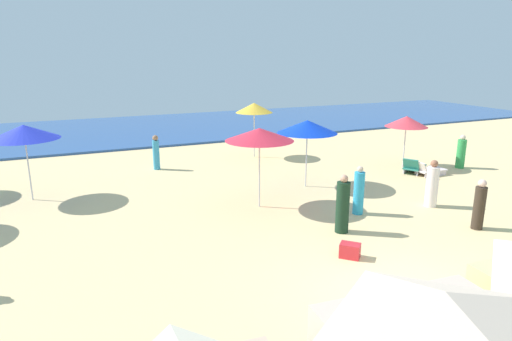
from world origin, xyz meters
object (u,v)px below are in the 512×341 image
at_px(lounge_chair_0_0, 414,167).
at_px(umbrella_2, 307,127).
at_px(umbrella_0, 407,122).
at_px(beachgoer_1, 156,153).
at_px(lounge_chair_0_1, 429,170).
at_px(beachgoer_6, 343,206).
at_px(cooler_box_0, 350,251).
at_px(umbrella_4, 24,132).
at_px(beachgoer_4, 461,153).
at_px(umbrella_6, 254,108).
at_px(beachgoer_0, 479,206).
at_px(umbrella_5, 259,135).
at_px(beachgoer_7, 359,192).
at_px(beachgoer_2, 432,185).

relative_size(lounge_chair_0_0, umbrella_2, 0.58).
xyz_separation_m(umbrella_0, beachgoer_1, (-10.30, 4.13, -1.34)).
distance_m(lounge_chair_0_1, beachgoer_6, 7.87).
bearing_deg(beachgoer_6, cooler_box_0, 166.78).
relative_size(umbrella_4, cooler_box_0, 5.35).
distance_m(umbrella_0, umbrella_2, 5.62).
bearing_deg(umbrella_0, lounge_chair_0_0, -106.55).
xyz_separation_m(lounge_chair_0_0, lounge_chair_0_1, (0.34, -0.54, -0.04)).
xyz_separation_m(umbrella_4, beachgoer_4, (17.46, -2.79, -1.73)).
xyz_separation_m(umbrella_6, beachgoer_0, (2.28, -11.21, -1.73)).
bearing_deg(umbrella_5, beachgoer_1, 108.37).
xyz_separation_m(beachgoer_0, beachgoer_4, (5.34, 5.49, -0.02)).
relative_size(beachgoer_0, cooler_box_0, 3.03).
height_order(umbrella_2, umbrella_5, umbrella_5).
xyz_separation_m(beachgoer_0, cooler_box_0, (-4.57, -0.08, -0.53)).
xyz_separation_m(beachgoer_0, beachgoer_7, (-2.45, 2.47, 0.02)).
relative_size(beachgoer_0, beachgoer_7, 0.96).
distance_m(umbrella_5, umbrella_6, 7.39).
bearing_deg(umbrella_6, umbrella_0, -40.46).
bearing_deg(beachgoer_1, beachgoer_6, 137.56).
xyz_separation_m(lounge_chair_0_1, umbrella_4, (-15.25, 3.19, 2.20)).
height_order(beachgoer_1, cooler_box_0, beachgoer_1).
relative_size(umbrella_0, beachgoer_7, 1.47).
bearing_deg(beachgoer_4, beachgoer_2, 15.26).
relative_size(umbrella_2, beachgoer_4, 1.72).
bearing_deg(lounge_chair_0_0, umbrella_6, 11.67).
bearing_deg(lounge_chair_0_1, beachgoer_0, 147.66).
bearing_deg(umbrella_6, cooler_box_0, -101.46).
bearing_deg(lounge_chair_0_1, umbrella_5, 94.23).
distance_m(beachgoer_2, beachgoer_4, 6.14).
relative_size(lounge_chair_0_1, beachgoer_4, 0.93).
bearing_deg(beachgoer_2, lounge_chair_0_1, 171.91).
bearing_deg(beachgoer_6, umbrella_6, 5.16).
relative_size(lounge_chair_0_0, beachgoer_2, 0.93).
xyz_separation_m(umbrella_5, cooler_box_0, (0.51, -4.45, -2.29)).
bearing_deg(cooler_box_0, beachgoer_7, 96.20).
distance_m(umbrella_4, umbrella_6, 10.27).
distance_m(lounge_chair_0_0, beachgoer_4, 2.59).
bearing_deg(umbrella_4, beachgoer_1, 26.82).
bearing_deg(beachgoer_1, umbrella_6, -147.29).
bearing_deg(umbrella_4, lounge_chair_0_1, -11.80).
distance_m(lounge_chair_0_0, cooler_box_0, 9.32).
distance_m(umbrella_2, cooler_box_0, 6.61).
relative_size(umbrella_0, cooler_box_0, 4.64).
bearing_deg(beachgoer_7, lounge_chair_0_1, 50.78).
bearing_deg(beachgoer_4, umbrella_6, -55.44).
xyz_separation_m(lounge_chair_0_0, beachgoer_6, (-6.60, -4.23, 0.53)).
bearing_deg(umbrella_0, umbrella_4, 173.80).
bearing_deg(umbrella_5, cooler_box_0, -83.40).
xyz_separation_m(lounge_chair_0_0, beachgoer_1, (-10.00, 5.13, 0.48)).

